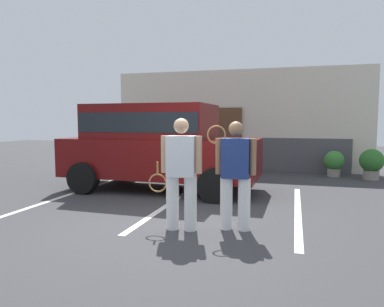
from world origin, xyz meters
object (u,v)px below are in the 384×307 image
(tennis_player_man, at_px, (181,173))
(parked_suv, at_px, (157,143))
(potted_plant_by_porch, at_px, (334,162))
(potted_plant_secondary, at_px, (372,163))
(tennis_player_woman, at_px, (235,174))

(tennis_player_man, bearing_deg, parked_suv, -66.80)
(potted_plant_by_porch, relative_size, potted_plant_secondary, 0.88)
(tennis_player_man, distance_m, potted_plant_by_porch, 6.85)
(potted_plant_secondary, bearing_deg, potted_plant_by_porch, 161.83)
(parked_suv, height_order, potted_plant_by_porch, parked_suv)
(tennis_player_man, distance_m, potted_plant_secondary, 7.02)
(tennis_player_woman, height_order, potted_plant_secondary, tennis_player_woman)
(parked_suv, height_order, tennis_player_woman, parked_suv)
(parked_suv, xyz_separation_m, tennis_player_woman, (2.31, -2.64, -0.27))
(parked_suv, bearing_deg, potted_plant_secondary, 30.95)
(tennis_player_man, height_order, tennis_player_woman, tennis_player_man)
(potted_plant_secondary, bearing_deg, tennis_player_man, -122.43)
(parked_suv, relative_size, tennis_player_man, 2.71)
(tennis_player_woman, distance_m, potted_plant_secondary, 6.43)
(tennis_player_man, bearing_deg, tennis_player_woman, -168.31)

